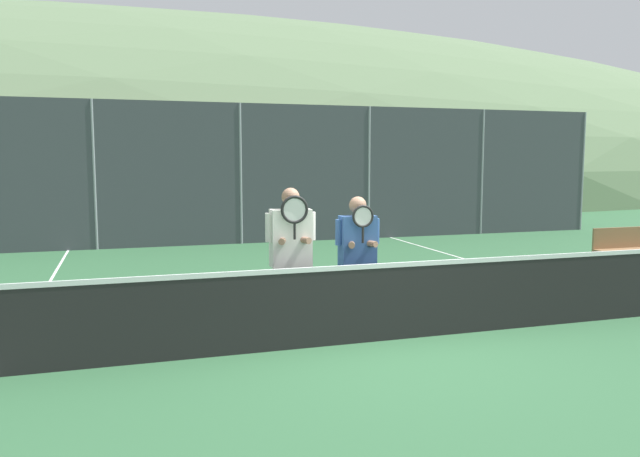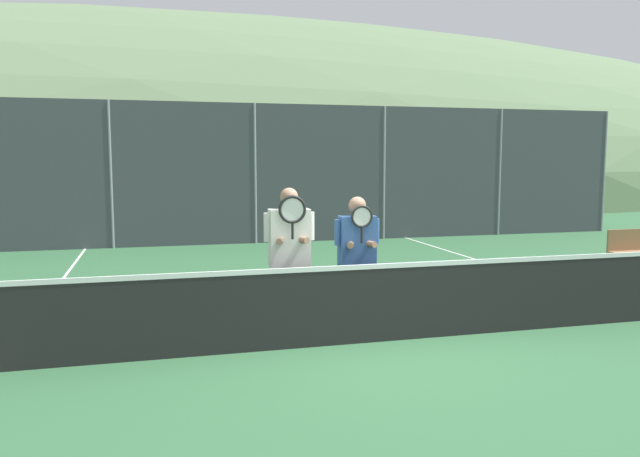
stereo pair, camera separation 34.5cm
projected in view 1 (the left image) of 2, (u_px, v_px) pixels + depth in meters
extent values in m
plane|color=#2D5B38|center=(380.00, 341.00, 7.41)|extent=(120.00, 120.00, 0.00)
ellipsoid|color=#5B7551|center=(158.00, 185.00, 53.31)|extent=(126.94, 70.52, 24.68)
cube|color=beige|center=(158.00, 172.00, 22.72)|extent=(15.47, 5.00, 3.40)
cube|color=brown|center=(156.00, 119.00, 22.51)|extent=(15.97, 5.50, 0.36)
cylinder|color=gray|center=(94.00, 175.00, 14.75)|extent=(0.06, 0.06, 3.56)
cylinder|color=gray|center=(241.00, 174.00, 15.80)|extent=(0.06, 0.06, 3.56)
cylinder|color=gray|center=(369.00, 173.00, 16.84)|extent=(0.06, 0.06, 3.56)
cylinder|color=gray|center=(482.00, 172.00, 17.89)|extent=(0.06, 0.06, 3.56)
cylinder|color=gray|center=(583.00, 172.00, 18.94)|extent=(0.06, 0.06, 3.56)
cube|color=#42474C|center=(241.00, 174.00, 15.80)|extent=(21.00, 0.02, 3.56)
cube|color=black|center=(381.00, 305.00, 7.36)|extent=(10.97, 0.02, 0.89)
cube|color=white|center=(381.00, 266.00, 7.31)|extent=(10.97, 0.03, 0.06)
cube|color=white|center=(34.00, 308.00, 9.01)|extent=(0.05, 16.00, 0.01)
cube|color=white|center=(524.00, 276.00, 11.50)|extent=(0.05, 16.00, 0.01)
cylinder|color=black|center=(280.00, 303.00, 7.48)|extent=(0.13, 0.13, 0.87)
cylinder|color=black|center=(302.00, 301.00, 7.56)|extent=(0.13, 0.13, 0.87)
cube|color=white|center=(291.00, 238.00, 7.44)|extent=(0.48, 0.22, 0.69)
sphere|color=#997056|center=(290.00, 197.00, 7.38)|extent=(0.21, 0.21, 0.21)
cylinder|color=white|center=(269.00, 227.00, 7.34)|extent=(0.08, 0.08, 0.34)
cylinder|color=white|center=(312.00, 226.00, 7.50)|extent=(0.08, 0.08, 0.34)
cylinder|color=#997056|center=(283.00, 240.00, 7.32)|extent=(0.16, 0.27, 0.08)
cylinder|color=#997056|center=(303.00, 240.00, 7.39)|extent=(0.16, 0.27, 0.08)
cylinder|color=black|center=(295.00, 231.00, 7.25)|extent=(0.03, 0.03, 0.20)
torus|color=black|center=(295.00, 210.00, 7.23)|extent=(0.33, 0.04, 0.33)
cylinder|color=silver|center=(295.00, 210.00, 7.23)|extent=(0.27, 0.00, 0.27)
cylinder|color=#232838|center=(348.00, 300.00, 7.74)|extent=(0.13, 0.13, 0.81)
cylinder|color=#232838|center=(366.00, 299.00, 7.82)|extent=(0.13, 0.13, 0.81)
cube|color=#335693|center=(357.00, 242.00, 7.70)|extent=(0.44, 0.22, 0.65)
sphere|color=#997056|center=(358.00, 205.00, 7.65)|extent=(0.22, 0.22, 0.22)
cylinder|color=#335693|center=(339.00, 232.00, 7.61)|extent=(0.08, 0.08, 0.31)
cylinder|color=#335693|center=(376.00, 231.00, 7.76)|extent=(0.08, 0.08, 0.31)
cylinder|color=#997056|center=(352.00, 244.00, 7.58)|extent=(0.16, 0.27, 0.08)
cylinder|color=#997056|center=(369.00, 243.00, 7.65)|extent=(0.16, 0.27, 0.08)
cylinder|color=black|center=(363.00, 235.00, 7.52)|extent=(0.03, 0.03, 0.20)
torus|color=black|center=(363.00, 216.00, 7.49)|extent=(0.28, 0.03, 0.28)
cylinder|color=silver|center=(363.00, 216.00, 7.49)|extent=(0.23, 0.00, 0.23)
cube|color=#B2B7BC|center=(12.00, 215.00, 16.58)|extent=(4.17, 1.74, 0.76)
cube|color=#2D3842|center=(10.00, 189.00, 16.51)|extent=(2.30, 1.60, 0.63)
cylinder|color=black|center=(64.00, 231.00, 16.19)|extent=(0.60, 0.16, 0.60)
cylinder|color=black|center=(70.00, 224.00, 17.88)|extent=(0.60, 0.16, 0.60)
cube|color=black|center=(201.00, 209.00, 18.27)|extent=(4.24, 1.90, 0.78)
cube|color=#2D3842|center=(201.00, 185.00, 18.19)|extent=(2.33, 1.74, 0.64)
cylinder|color=black|center=(254.00, 224.00, 17.81)|extent=(0.60, 0.16, 0.60)
cylinder|color=black|center=(242.00, 218.00, 19.65)|extent=(0.60, 0.16, 0.60)
cylinder|color=black|center=(155.00, 227.00, 16.99)|extent=(0.60, 0.16, 0.60)
cylinder|color=black|center=(152.00, 221.00, 18.82)|extent=(0.60, 0.16, 0.60)
cube|color=silver|center=(358.00, 206.00, 19.87)|extent=(4.02, 1.82, 0.75)
cube|color=#2D3842|center=(358.00, 184.00, 19.79)|extent=(2.21, 1.67, 0.61)
cylinder|color=black|center=(407.00, 219.00, 19.42)|extent=(0.60, 0.16, 0.60)
cylinder|color=black|center=(384.00, 214.00, 21.18)|extent=(0.60, 0.16, 0.60)
cylinder|color=black|center=(328.00, 221.00, 18.64)|extent=(0.60, 0.16, 0.60)
cylinder|color=black|center=(310.00, 216.00, 20.40)|extent=(0.60, 0.16, 0.60)
cube|color=#285638|center=(499.00, 201.00, 21.15)|extent=(4.44, 1.81, 0.86)
cube|color=#2D3842|center=(500.00, 178.00, 21.06)|extent=(2.44, 1.66, 0.70)
cylinder|color=black|center=(552.00, 215.00, 20.75)|extent=(0.60, 0.16, 0.60)
cylinder|color=black|center=(518.00, 211.00, 22.50)|extent=(0.60, 0.16, 0.60)
cylinder|color=black|center=(476.00, 218.00, 19.89)|extent=(0.60, 0.16, 0.60)
cylinder|color=black|center=(447.00, 213.00, 21.64)|extent=(0.60, 0.16, 0.60)
cube|color=olive|center=(630.00, 250.00, 11.90)|extent=(1.46, 0.36, 0.05)
cube|color=olive|center=(624.00, 237.00, 12.03)|extent=(1.46, 0.04, 0.40)
cube|color=#333338|center=(601.00, 263.00, 11.73)|extent=(0.06, 0.32, 0.40)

